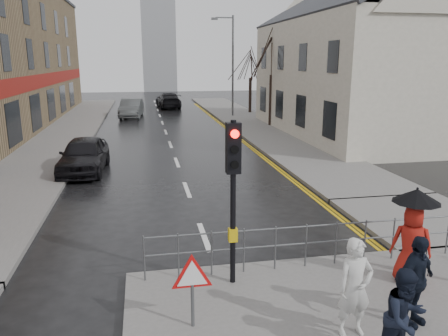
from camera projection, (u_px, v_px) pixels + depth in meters
name	position (u px, v px, depth m)	size (l,w,h in m)	color
ground	(225.00, 293.00, 8.94)	(120.00, 120.00, 0.00)	black
left_pavement	(68.00, 129.00, 29.69)	(4.00, 44.00, 0.14)	#605E5B
right_pavement	(247.00, 121.00, 33.94)	(4.00, 40.00, 0.14)	#605E5B
pavement_bridge_right	(421.00, 219.00, 12.95)	(4.00, 4.20, 0.14)	#605E5B
building_right_cream	(360.00, 58.00, 27.12)	(9.00, 16.40, 10.10)	beige
church_tower	(158.00, 31.00, 66.18)	(5.00, 5.00, 18.00)	gray
traffic_signal_near_left	(233.00, 175.00, 8.57)	(0.28, 0.27, 3.40)	black
guard_railing_front	(306.00, 236.00, 9.66)	(7.14, 0.04, 1.00)	#595B5E
warning_sign	(192.00, 279.00, 7.39)	(0.80, 0.07, 1.35)	#595B5E
street_lamp	(231.00, 59.00, 35.56)	(1.83, 0.25, 8.00)	#595B5E
tree_near	(272.00, 53.00, 30.04)	(2.40, 2.40, 6.58)	black
tree_far	(251.00, 63.00, 37.93)	(2.40, 2.40, 5.64)	black
pedestrian_a	(355.00, 288.00, 7.21)	(0.62, 0.41, 1.70)	silver
pedestrian_b	(405.00, 319.00, 6.45)	(0.77, 0.60, 1.57)	black
pedestrian_with_umbrella	(413.00, 231.00, 8.91)	(0.97, 0.96, 2.01)	#A21B13
pedestrian_d	(415.00, 281.00, 7.49)	(0.96, 0.40, 1.64)	black
car_parked	(84.00, 155.00, 18.47)	(1.76, 4.38, 1.49)	black
car_mid	(131.00, 108.00, 36.20)	(1.61, 4.63, 1.52)	#444849
car_far	(168.00, 100.00, 43.53)	(2.11, 5.20, 1.51)	black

